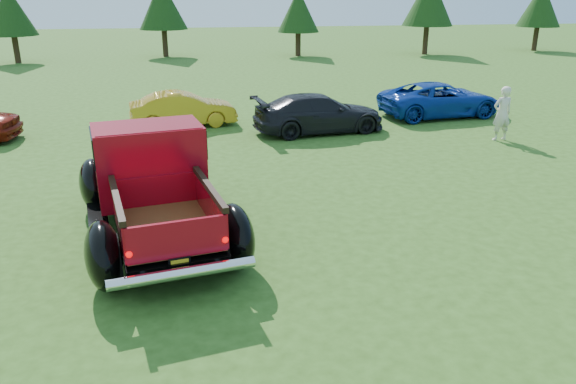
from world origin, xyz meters
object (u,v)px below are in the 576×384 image
object	(u,v)px
tree_east	(429,0)
show_car_blue	(440,99)
tree_mid_right	(298,11)
show_car_grey	(319,113)
tree_far_east	(540,5)
tree_west	(10,11)
show_car_yellow	(183,109)
tree_mid_left	(162,4)
spectator	(502,114)
pickup_truck	(151,180)

from	to	relation	value
tree_east	show_car_blue	size ratio (longest dim) A/B	1.21
tree_mid_right	show_car_grey	size ratio (longest dim) A/B	1.03
tree_far_east	show_car_blue	distance (m)	26.12
tree_west	show_car_blue	size ratio (longest dim) A/B	1.03
show_car_yellow	show_car_grey	world-z (taller)	show_car_grey
tree_mid_right	tree_mid_left	bearing A→B (deg)	173.66
tree_west	show_car_yellow	distance (m)	21.76
tree_mid_right	show_car_blue	distance (m)	20.01
tree_far_east	show_car_blue	xyz separation A→B (m)	(-16.23, -20.29, -2.63)
tree_east	show_car_yellow	bearing A→B (deg)	-130.40
spectator	tree_mid_right	bearing A→B (deg)	-90.17
tree_mid_right	tree_east	distance (m)	9.04
tree_east	tree_mid_right	bearing A→B (deg)	176.82
tree_mid_left	show_car_grey	distance (m)	23.35
tree_west	tree_east	xyz separation A→B (m)	(27.00, 0.50, 0.55)
tree_mid_left	tree_east	distance (m)	18.06
pickup_truck	show_car_yellow	distance (m)	8.63
tree_far_east	tree_east	bearing A→B (deg)	-173.66
tree_west	pickup_truck	size ratio (longest dim) A/B	0.78
tree_far_east	spectator	xyz separation A→B (m)	(-15.80, -23.85, -2.41)
show_car_grey	tree_west	bearing A→B (deg)	27.65
tree_west	tree_east	bearing A→B (deg)	1.06
tree_far_east	tree_west	bearing A→B (deg)	-177.61
show_car_grey	spectator	xyz separation A→B (m)	(5.32, -1.92, 0.22)
show_car_yellow	pickup_truck	bearing A→B (deg)	169.41
tree_far_east	show_car_grey	xyz separation A→B (m)	(-21.12, -21.93, -2.62)
show_car_blue	spectator	xyz separation A→B (m)	(0.43, -3.56, 0.22)
tree_mid_right	show_car_blue	world-z (taller)	tree_mid_right
pickup_truck	show_car_grey	bearing A→B (deg)	44.24
tree_west	spectator	distance (m)	30.21
tree_mid_left	pickup_truck	xyz separation A→B (m)	(1.05, -29.49, -2.40)
tree_mid_right	tree_east	bearing A→B (deg)	-3.18
pickup_truck	show_car_blue	xyz separation A→B (m)	(9.72, 8.70, -0.36)
tree_east	show_car_yellow	world-z (taller)	tree_east
tree_west	show_car_grey	size ratio (longest dim) A/B	1.07
tree_west	tree_mid_left	xyz separation A→B (m)	(9.00, 2.00, 0.27)
tree_mid_left	tree_mid_right	bearing A→B (deg)	-6.34
spectator	tree_far_east	bearing A→B (deg)	-129.07
show_car_yellow	spectator	bearing A→B (deg)	-117.23
show_car_yellow	show_car_grey	xyz separation A→B (m)	(4.38, -1.54, 0.04)
tree_east	show_car_grey	world-z (taller)	tree_east
tree_west	tree_far_east	distance (m)	36.03
tree_east	show_car_grey	xyz separation A→B (m)	(-12.12, -20.93, -3.03)
show_car_grey	spectator	world-z (taller)	spectator
tree_mid_left	tree_mid_right	size ratio (longest dim) A/B	1.14
show_car_grey	spectator	distance (m)	5.66
tree_far_east	pickup_truck	size ratio (longest dim) A/B	0.82
tree_mid_left	show_car_yellow	bearing A→B (deg)	-85.89
tree_east	pickup_truck	size ratio (longest dim) A/B	0.92
tree_mid_right	tree_west	bearing A→B (deg)	-176.82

